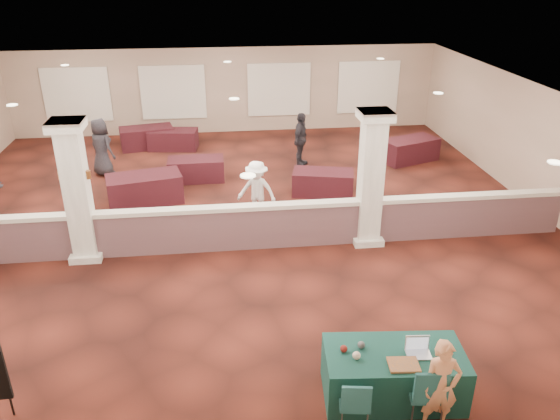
{
  "coord_description": "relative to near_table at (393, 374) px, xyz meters",
  "views": [
    {
      "loc": [
        -0.43,
        -12.77,
        6.22
      ],
      "look_at": [
        0.85,
        -2.0,
        1.17
      ],
      "focal_mm": 35.0,
      "sensor_mm": 36.0,
      "label": 1
    }
  ],
  "objects": [
    {
      "name": "ground",
      "position": [
        -2.07,
        6.5,
        -0.4
      ],
      "size": [
        16.0,
        16.0,
        0.0
      ],
      "primitive_type": "plane",
      "color": "#4D1C13",
      "rests_on": "ground"
    },
    {
      "name": "wall_back",
      "position": [
        -2.07,
        14.5,
        1.2
      ],
      "size": [
        16.0,
        0.04,
        3.2
      ],
      "primitive_type": "cube",
      "color": "gray",
      "rests_on": "ground"
    },
    {
      "name": "wall_front",
      "position": [
        -2.07,
        -1.5,
        1.2
      ],
      "size": [
        16.0,
        0.04,
        3.2
      ],
      "primitive_type": "cube",
      "color": "gray",
      "rests_on": "ground"
    },
    {
      "name": "wall_right",
      "position": [
        5.93,
        6.5,
        1.2
      ],
      "size": [
        0.04,
        16.0,
        3.2
      ],
      "primitive_type": "cube",
      "color": "gray",
      "rests_on": "ground"
    },
    {
      "name": "ceiling",
      "position": [
        -2.07,
        6.5,
        2.8
      ],
      "size": [
        16.0,
        16.0,
        0.02
      ],
      "primitive_type": "cube",
      "color": "white",
      "rests_on": "wall_back"
    },
    {
      "name": "partition_wall",
      "position": [
        -2.07,
        5.0,
        0.16
      ],
      "size": [
        15.6,
        0.28,
        1.1
      ],
      "color": "brown",
      "rests_on": "ground"
    },
    {
      "name": "column_left",
      "position": [
        -5.57,
        5.0,
        1.23
      ],
      "size": [
        0.72,
        0.72,
        3.2
      ],
      "color": "beige",
      "rests_on": "ground"
    },
    {
      "name": "column_right",
      "position": [
        0.93,
        5.0,
        1.23
      ],
      "size": [
        0.72,
        0.72,
        3.2
      ],
      "color": "beige",
      "rests_on": "ground"
    },
    {
      "name": "sconce_left",
      "position": [
        -5.85,
        5.0,
        1.6
      ],
      "size": [
        0.12,
        0.12,
        0.18
      ],
      "color": "brown",
      "rests_on": "column_left"
    },
    {
      "name": "sconce_right",
      "position": [
        -5.29,
        5.0,
        1.6
      ],
      "size": [
        0.12,
        0.12,
        0.18
      ],
      "color": "brown",
      "rests_on": "column_left"
    },
    {
      "name": "near_table",
      "position": [
        0.0,
        0.0,
        0.0
      ],
      "size": [
        2.19,
        1.24,
        0.81
      ],
      "primitive_type": "cube",
      "rotation": [
        0.0,
        0.0,
        -0.09
      ],
      "color": "#103B38",
      "rests_on": "ground"
    },
    {
      "name": "conf_chair_main",
      "position": [
        0.3,
        -0.6,
        0.2
      ],
      "size": [
        0.57,
        0.57,
        1.02
      ],
      "rotation": [
        0.0,
        0.0,
        -0.12
      ],
      "color": "#205A5F",
      "rests_on": "ground"
    },
    {
      "name": "conf_chair_side",
      "position": [
        -0.75,
        -0.58,
        0.11
      ],
      "size": [
        0.5,
        0.5,
        0.87
      ],
      "rotation": [
        0.0,
        0.0,
        -0.15
      ],
      "color": "#205A5F",
      "rests_on": "ground"
    },
    {
      "name": "woman",
      "position": [
        0.44,
        -0.7,
        0.34
      ],
      "size": [
        0.55,
        0.38,
        1.5
      ],
      "primitive_type": "imported",
      "rotation": [
        0.0,
        0.0,
        -0.05
      ],
      "color": "#FFBA6E",
      "rests_on": "ground"
    },
    {
      "name": "far_table_front_left",
      "position": [
        -4.57,
        7.96,
        -0.0
      ],
      "size": [
        2.16,
        1.41,
        0.81
      ],
      "primitive_type": "cube",
      "rotation": [
        0.0,
        0.0,
        0.22
      ],
      "color": "black",
      "rests_on": "ground"
    },
    {
      "name": "far_table_front_center",
      "position": [
        -3.19,
        9.5,
        -0.06
      ],
      "size": [
        1.68,
        0.85,
        0.68
      ],
      "primitive_type": "cube",
      "rotation": [
        0.0,
        0.0,
        0.01
      ],
      "color": "black",
      "rests_on": "ground"
    },
    {
      "name": "far_table_front_right",
      "position": [
        0.43,
        7.96,
        -0.06
      ],
      "size": [
        1.86,
        1.22,
        0.69
      ],
      "primitive_type": "cube",
      "rotation": [
        0.0,
        0.0,
        -0.23
      ],
      "color": "black",
      "rests_on": "ground"
    },
    {
      "name": "far_table_back_left",
      "position": [
        -5.0,
        12.86,
        -0.03
      ],
      "size": [
        1.98,
        1.27,
        0.74
      ],
      "primitive_type": "cube",
      "rotation": [
        0.0,
        0.0,
        0.21
      ],
      "color": "black",
      "rests_on": "ground"
    },
    {
      "name": "far_table_back_center",
      "position": [
        -4.07,
        12.61,
        -0.06
      ],
      "size": [
        1.78,
        1.05,
        0.69
      ],
      "primitive_type": "cube",
      "rotation": [
        0.0,
        0.0,
        -0.13
      ],
      "color": "black",
      "rests_on": "ground"
    },
    {
      "name": "far_table_back_right",
      "position": [
        3.84,
        10.42,
        -0.03
      ],
      "size": [
        2.05,
        1.51,
        0.75
      ],
      "primitive_type": "cube",
      "rotation": [
        0.0,
        0.0,
        0.36
      ],
      "color": "black",
      "rests_on": "ground"
    },
    {
      "name": "attendee_b",
      "position": [
        -1.57,
        6.5,
        0.39
      ],
      "size": [
        1.12,
        0.85,
        1.6
      ],
      "primitive_type": "imported",
      "rotation": [
        0.0,
        0.0,
        -0.42
      ],
      "color": "silver",
      "rests_on": "ground"
    },
    {
      "name": "attendee_c",
      "position": [
        0.16,
        10.43,
        0.46
      ],
      "size": [
        0.9,
        1.13,
        1.74
      ],
      "primitive_type": "imported",
      "rotation": [
        0.0,
        0.0,
        1.09
      ],
      "color": "black",
      "rests_on": "ground"
    },
    {
      "name": "attendee_d",
      "position": [
        -6.07,
        10.29,
        0.49
      ],
      "size": [
        0.99,
        0.94,
        1.8
      ],
      "primitive_type": "imported",
      "rotation": [
        0.0,
        0.0,
        2.44
      ],
      "color": "black",
      "rests_on": "ground"
    },
    {
      "name": "laptop_base",
      "position": [
        0.33,
        -0.08,
        0.41
      ],
      "size": [
        0.39,
        0.29,
        0.02
      ],
      "primitive_type": "cube",
      "rotation": [
        0.0,
        0.0,
        -0.09
      ],
      "color": "silver",
      "rests_on": "near_table"
    },
    {
      "name": "laptop_screen",
      "position": [
        0.34,
        0.04,
        0.55
      ],
      "size": [
        0.37,
        0.05,
        0.24
      ],
      "primitive_type": "cube",
      "rotation": [
        0.0,
        0.0,
        -0.09
      ],
      "color": "silver",
      "rests_on": "near_table"
    },
    {
      "name": "screen_glow",
      "position": [
        0.34,
        0.03,
        0.53
      ],
      "size": [
        0.33,
        0.03,
        0.21
      ],
      "primitive_type": "cube",
      "rotation": [
        0.0,
        0.0,
        -0.09
      ],
      "color": "silver",
      "rests_on": "near_table"
    },
    {
      "name": "knitting",
      "position": [
        0.03,
        -0.28,
        0.42
      ],
      "size": [
        0.47,
        0.37,
        0.03
      ],
      "primitive_type": "cube",
      "rotation": [
        0.0,
        0.0,
        -0.09
      ],
      "color": "orange",
      "rests_on": "near_table"
    },
    {
      "name": "yarn_cream",
      "position": [
        -0.62,
        -0.06,
        0.47
      ],
      "size": [
        0.12,
        0.12,
        0.12
      ],
      "primitive_type": "sphere",
      "color": "beige",
      "rests_on": "near_table"
    },
    {
      "name": "yarn_red",
      "position": [
        -0.77,
        0.12,
        0.46
      ],
      "size": [
        0.11,
        0.11,
        0.11
      ],
      "primitive_type": "sphere",
      "color": "maroon",
      "rests_on": "near_table"
    },
    {
      "name": "yarn_grey",
      "position": [
        -0.49,
        0.18,
        0.46
      ],
      "size": [
        0.12,
        0.12,
        0.12
      ],
      "primitive_type": "sphere",
      "color": "#454649",
      "rests_on": "near_table"
    },
    {
      "name": "scissors",
      "position": [
        0.69,
        -0.37,
        0.41
      ],
      "size": [
        0.14,
        0.05,
        0.01
      ],
      "primitive_type": "cube",
      "rotation": [
        0.0,
        0.0,
        -0.09
      ],
      "color": "red",
      "rests_on": "near_table"
    }
  ]
}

